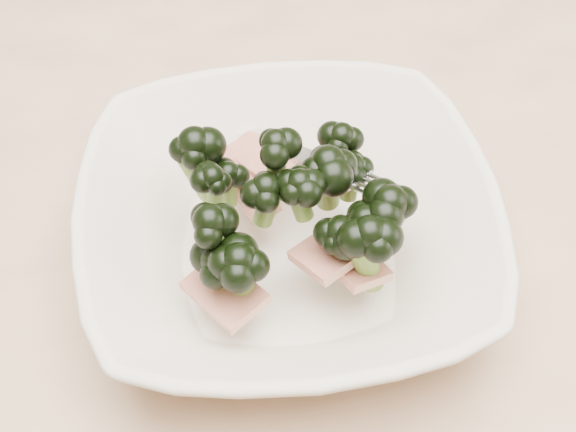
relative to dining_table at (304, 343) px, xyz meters
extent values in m
cube|color=tan|center=(0.00, 0.00, 0.08)|extent=(1.20, 0.80, 0.04)
imported|color=beige|center=(-0.01, 0.01, 0.13)|extent=(0.31, 0.31, 0.07)
cylinder|color=#557527|center=(0.04, 0.05, 0.15)|extent=(0.03, 0.02, 0.05)
ellipsoid|color=black|center=(0.04, 0.05, 0.18)|extent=(0.03, 0.03, 0.03)
cylinder|color=#557527|center=(0.03, -0.04, 0.15)|extent=(0.03, 0.02, 0.05)
ellipsoid|color=black|center=(0.03, -0.04, 0.18)|extent=(0.04, 0.04, 0.03)
cylinder|color=#557527|center=(-0.05, -0.03, 0.15)|extent=(0.02, 0.02, 0.03)
ellipsoid|color=black|center=(-0.05, -0.03, 0.17)|extent=(0.04, 0.04, 0.03)
cylinder|color=#557527|center=(-0.07, -0.01, 0.16)|extent=(0.02, 0.02, 0.04)
ellipsoid|color=black|center=(-0.07, -0.01, 0.18)|extent=(0.04, 0.04, 0.03)
cylinder|color=#557527|center=(0.04, 0.03, 0.16)|extent=(0.02, 0.02, 0.03)
ellipsoid|color=black|center=(0.04, 0.03, 0.17)|extent=(0.03, 0.03, 0.02)
cylinder|color=#557527|center=(0.01, -0.03, 0.15)|extent=(0.02, 0.02, 0.04)
ellipsoid|color=black|center=(0.01, -0.03, 0.18)|extent=(0.03, 0.03, 0.03)
cylinder|color=#557527|center=(-0.06, 0.02, 0.16)|extent=(0.01, 0.01, 0.04)
ellipsoid|color=black|center=(-0.06, 0.02, 0.19)|extent=(0.03, 0.03, 0.02)
cylinder|color=#557527|center=(-0.01, 0.00, 0.18)|extent=(0.02, 0.02, 0.03)
ellipsoid|color=black|center=(-0.01, 0.00, 0.20)|extent=(0.03, 0.03, 0.02)
cylinder|color=#557527|center=(-0.06, -0.02, 0.14)|extent=(0.02, 0.02, 0.03)
ellipsoid|color=black|center=(-0.06, -0.02, 0.16)|extent=(0.04, 0.04, 0.03)
cylinder|color=#557527|center=(-0.02, 0.02, 0.19)|extent=(0.01, 0.01, 0.04)
ellipsoid|color=black|center=(-0.02, 0.02, 0.21)|extent=(0.03, 0.03, 0.03)
cylinder|color=#557527|center=(0.05, -0.02, 0.16)|extent=(0.02, 0.02, 0.05)
ellipsoid|color=black|center=(0.05, -0.02, 0.19)|extent=(0.04, 0.04, 0.03)
cylinder|color=#557527|center=(0.02, 0.01, 0.17)|extent=(0.02, 0.02, 0.04)
ellipsoid|color=black|center=(0.02, 0.01, 0.19)|extent=(0.04, 0.04, 0.03)
cylinder|color=#557527|center=(-0.05, 0.04, 0.15)|extent=(0.01, 0.02, 0.03)
ellipsoid|color=black|center=(-0.05, 0.04, 0.17)|extent=(0.03, 0.03, 0.02)
cylinder|color=#557527|center=(0.03, -0.03, 0.15)|extent=(0.02, 0.02, 0.04)
ellipsoid|color=black|center=(0.03, -0.03, 0.18)|extent=(0.04, 0.04, 0.03)
cylinder|color=#557527|center=(-0.06, 0.06, 0.15)|extent=(0.03, 0.02, 0.05)
ellipsoid|color=black|center=(-0.06, 0.06, 0.19)|extent=(0.04, 0.04, 0.03)
cylinder|color=#557527|center=(-0.03, 0.00, 0.17)|extent=(0.02, 0.01, 0.03)
ellipsoid|color=black|center=(-0.03, 0.00, 0.19)|extent=(0.03, 0.03, 0.03)
cube|color=maroon|center=(0.02, -0.03, 0.14)|extent=(0.05, 0.06, 0.02)
cube|color=maroon|center=(-0.06, -0.03, 0.14)|extent=(0.06, 0.06, 0.02)
cube|color=maroon|center=(-0.02, 0.07, 0.15)|extent=(0.05, 0.06, 0.02)
cube|color=maroon|center=(0.04, -0.01, 0.15)|extent=(0.06, 0.06, 0.02)
cube|color=maroon|center=(0.00, -0.03, 0.15)|extent=(0.04, 0.05, 0.02)
cube|color=maroon|center=(-0.03, 0.05, 0.13)|extent=(0.04, 0.06, 0.02)
cube|color=maroon|center=(-0.03, 0.07, 0.14)|extent=(0.05, 0.05, 0.01)
camera|label=1|loc=(-0.09, -0.33, 0.57)|focal=50.00mm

